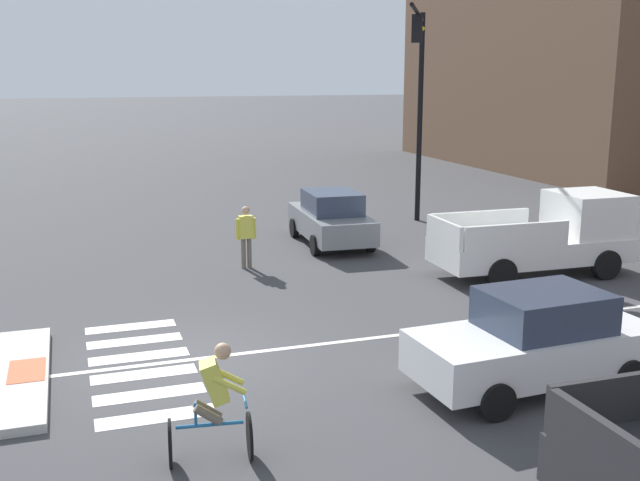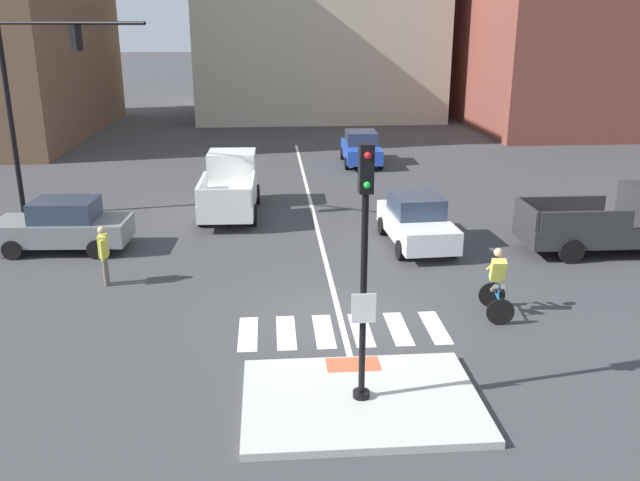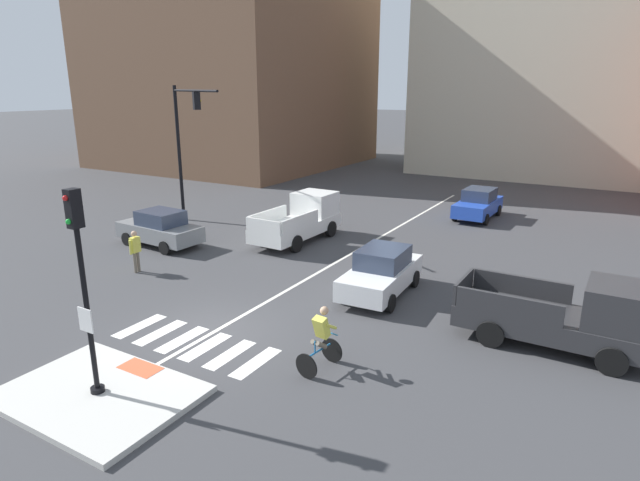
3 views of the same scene
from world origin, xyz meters
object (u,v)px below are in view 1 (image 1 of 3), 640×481
object	(u,v)px
traffic_light_mast	(419,86)
car_white_eastbound_mid	(536,340)
cyclist	(214,402)
pedestrian_at_curb_left	(246,232)
car_grey_cross_left	(331,218)
pickup_truck_white_westbound_far	(549,237)

from	to	relation	value
traffic_light_mast	car_white_eastbound_mid	distance (m)	13.81
cyclist	pedestrian_at_curb_left	size ratio (longest dim) A/B	1.01
traffic_light_mast	car_grey_cross_left	size ratio (longest dim) A/B	1.69
car_grey_cross_left	pedestrian_at_curb_left	bearing A→B (deg)	-57.78
traffic_light_mast	pickup_truck_white_westbound_far	bearing A→B (deg)	5.31
pickup_truck_white_westbound_far	cyclist	size ratio (longest dim) A/B	3.06
cyclist	car_white_eastbound_mid	bearing A→B (deg)	98.16
car_grey_cross_left	car_white_eastbound_mid	size ratio (longest dim) A/B	1.00
pickup_truck_white_westbound_far	pedestrian_at_curb_left	bearing A→B (deg)	-112.81
traffic_light_mast	pickup_truck_white_westbound_far	distance (m)	7.57
traffic_light_mast	cyclist	bearing A→B (deg)	-34.97
car_grey_cross_left	pedestrian_at_curb_left	distance (m)	3.64
traffic_light_mast	pedestrian_at_curb_left	bearing A→B (deg)	-62.16
pickup_truck_white_westbound_far	traffic_light_mast	bearing A→B (deg)	-174.69
pedestrian_at_curb_left	car_white_eastbound_mid	bearing A→B (deg)	16.65
traffic_light_mast	car_grey_cross_left	bearing A→B (deg)	-66.23
pickup_truck_white_westbound_far	pedestrian_at_curb_left	xyz separation A→B (m)	(-3.05, -7.26, 0.00)
cyclist	traffic_light_mast	bearing A→B (deg)	145.03
traffic_light_mast	car_grey_cross_left	world-z (taller)	traffic_light_mast
traffic_light_mast	pickup_truck_white_westbound_far	size ratio (longest dim) A/B	1.37
pedestrian_at_curb_left	car_grey_cross_left	bearing A→B (deg)	122.22
car_white_eastbound_mid	pickup_truck_white_westbound_far	size ratio (longest dim) A/B	0.81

